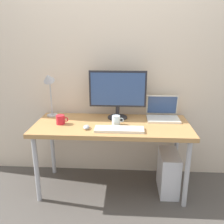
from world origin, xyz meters
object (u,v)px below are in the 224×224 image
at_px(desk, 112,130).
at_px(glass_cup, 116,120).
at_px(desk_lamp, 49,85).
at_px(coffee_mug, 61,120).
at_px(keyboard, 119,129).
at_px(computer_tower, 168,172).
at_px(laptop, 163,113).
at_px(monitor, 118,92).
at_px(mouse, 86,127).

height_order(desk, glass_cup, glass_cup).
relative_size(desk_lamp, glass_cup, 4.22).
height_order(desk_lamp, coffee_mug, desk_lamp).
bearing_deg(coffee_mug, desk, 3.68).
relative_size(keyboard, computer_tower, 1.05).
bearing_deg(laptop, coffee_mug, -167.28).
bearing_deg(monitor, glass_cup, -91.32).
height_order(laptop, mouse, laptop).
bearing_deg(desk, monitor, 75.53).
distance_m(monitor, keyboard, 0.44).
distance_m(monitor, glass_cup, 0.31).
bearing_deg(glass_cup, mouse, -155.53).
distance_m(monitor, coffee_mug, 0.62).
bearing_deg(coffee_mug, desk_lamp, 126.30).
bearing_deg(desk, coffee_mug, -176.32).
xyz_separation_m(desk, monitor, (0.05, 0.18, 0.34)).
distance_m(desk_lamp, computer_tower, 1.49).
bearing_deg(computer_tower, mouse, -171.27).
bearing_deg(computer_tower, coffee_mug, -179.56).
height_order(desk, desk_lamp, desk_lamp).
bearing_deg(keyboard, computer_tower, 16.69).
relative_size(laptop, glass_cup, 2.84).
relative_size(monitor, keyboard, 1.30).
distance_m(mouse, computer_tower, 0.95).
height_order(monitor, mouse, monitor).
relative_size(mouse, computer_tower, 0.21).
relative_size(desk_lamp, keyboard, 1.08).
relative_size(laptop, mouse, 3.56).
height_order(laptop, computer_tower, laptop).
height_order(desk, coffee_mug, coffee_mug).
height_order(desk_lamp, keyboard, desk_lamp).
bearing_deg(mouse, computer_tower, 8.73).
height_order(keyboard, mouse, mouse).
bearing_deg(laptop, computer_tower, -74.56).
bearing_deg(coffee_mug, laptop, 12.72).
distance_m(desk_lamp, mouse, 0.62).
distance_m(monitor, laptop, 0.51).
relative_size(desk, desk_lamp, 3.14).
bearing_deg(laptop, desk, -159.09).
height_order(keyboard, computer_tower, keyboard).
bearing_deg(desk, desk_lamp, 164.48).
bearing_deg(mouse, glass_cup, 24.47).
bearing_deg(keyboard, coffee_mug, 166.17).
bearing_deg(keyboard, laptop, 40.15).
distance_m(monitor, desk_lamp, 0.70).
xyz_separation_m(laptop, desk_lamp, (-1.15, -0.01, 0.28)).
relative_size(glass_cup, computer_tower, 0.27).
relative_size(keyboard, mouse, 4.89).
xyz_separation_m(mouse, glass_cup, (0.27, 0.12, 0.03)).
distance_m(mouse, glass_cup, 0.29).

